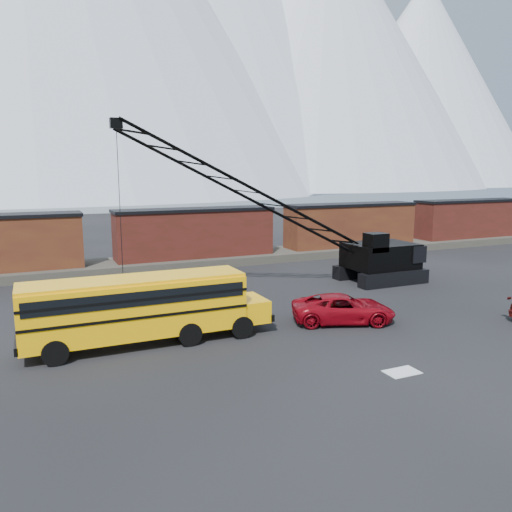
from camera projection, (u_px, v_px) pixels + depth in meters
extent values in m
plane|color=black|center=(336.00, 343.00, 23.44)|extent=(160.00, 160.00, 0.00)
cone|color=white|center=(186.00, 15.00, 299.54)|extent=(300.00, 300.00, 210.00)
cone|color=white|center=(326.00, 53.00, 325.27)|extent=(260.00, 260.00, 175.00)
cone|color=white|center=(422.00, 84.00, 372.67)|extent=(220.00, 220.00, 150.00)
cone|color=white|center=(112.00, 60.00, 314.37)|extent=(240.00, 240.00, 160.00)
cube|color=white|center=(50.00, 165.00, 327.08)|extent=(800.00, 80.00, 24.00)
cube|color=#4D493F|center=(196.00, 260.00, 43.16)|extent=(120.00, 5.00, 0.70)
cube|color=black|center=(48.00, 263.00, 38.28)|extent=(2.20, 2.40, 0.60)
cube|color=#4E1915|center=(195.00, 233.00, 42.77)|extent=(13.50, 2.90, 4.00)
cube|color=black|center=(195.00, 210.00, 42.42)|extent=(13.70, 3.10, 0.25)
cube|color=black|center=(147.00, 256.00, 41.35)|extent=(2.20, 2.40, 0.60)
cube|color=black|center=(240.00, 250.00, 44.75)|extent=(2.20, 2.40, 0.60)
cube|color=#441B13|center=(351.00, 225.00, 49.24)|extent=(13.50, 2.90, 4.00)
cube|color=black|center=(351.00, 204.00, 48.89)|extent=(13.70, 3.10, 0.25)
cube|color=black|center=(313.00, 245.00, 47.82)|extent=(2.20, 2.40, 0.60)
cube|color=black|center=(384.00, 240.00, 51.22)|extent=(2.20, 2.40, 0.60)
cube|color=#4E1915|center=(470.00, 219.00, 55.71)|extent=(13.50, 2.90, 4.00)
cube|color=black|center=(471.00, 201.00, 55.36)|extent=(13.70, 3.10, 0.25)
cube|color=black|center=(440.00, 236.00, 54.29)|extent=(2.20, 2.40, 0.60)
cube|color=black|center=(496.00, 232.00, 57.69)|extent=(2.20, 2.40, 0.60)
cube|color=silver|center=(402.00, 372.00, 20.05)|extent=(1.40, 0.90, 0.02)
cube|color=#FBAD05|center=(136.00, 307.00, 22.94)|extent=(10.00, 2.50, 2.50)
cube|color=#FBAD05|center=(248.00, 308.00, 25.33)|extent=(1.60, 2.30, 1.10)
cube|color=#FBAD05|center=(135.00, 280.00, 22.73)|extent=(10.00, 2.30, 0.18)
cube|color=black|center=(141.00, 299.00, 21.69)|extent=(9.60, 0.05, 0.65)
cube|color=black|center=(130.00, 287.00, 23.96)|extent=(9.60, 0.05, 0.65)
cube|color=black|center=(263.00, 312.00, 25.72)|extent=(0.15, 2.45, 0.35)
cube|color=black|center=(17.00, 343.00, 21.07)|extent=(0.15, 2.50, 0.35)
cylinder|color=black|center=(55.00, 353.00, 20.67)|extent=(1.10, 0.35, 1.10)
cylinder|color=black|center=(53.00, 336.00, 22.73)|extent=(1.10, 0.35, 1.10)
cylinder|color=black|center=(190.00, 334.00, 23.01)|extent=(1.10, 0.35, 1.10)
cylinder|color=black|center=(177.00, 321.00, 25.08)|extent=(1.10, 0.35, 1.10)
cylinder|color=black|center=(242.00, 327.00, 24.06)|extent=(1.10, 0.35, 1.10)
cylinder|color=black|center=(225.00, 315.00, 26.13)|extent=(1.10, 0.35, 1.10)
imported|color=maroon|center=(343.00, 309.00, 26.57)|extent=(5.97, 4.28, 1.51)
cube|color=black|center=(394.00, 278.00, 35.24)|extent=(5.50, 1.00, 1.00)
cube|color=black|center=(366.00, 270.00, 38.11)|extent=(5.50, 1.00, 1.00)
cube|color=black|center=(380.00, 255.00, 36.44)|extent=(4.80, 3.60, 1.80)
cube|color=black|center=(402.00, 251.00, 37.21)|extent=(1.20, 3.80, 1.20)
cube|color=black|center=(376.00, 242.00, 34.59)|extent=(1.40, 1.20, 1.30)
cube|color=black|center=(381.00, 243.00, 34.10)|extent=(1.20, 0.06, 0.90)
cube|color=black|center=(116.00, 123.00, 29.02)|extent=(0.70, 0.50, 0.60)
cylinder|color=black|center=(120.00, 215.00, 29.92)|extent=(0.04, 0.04, 10.44)
cube|color=black|center=(124.00, 296.00, 30.77)|extent=(0.25, 0.25, 0.50)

